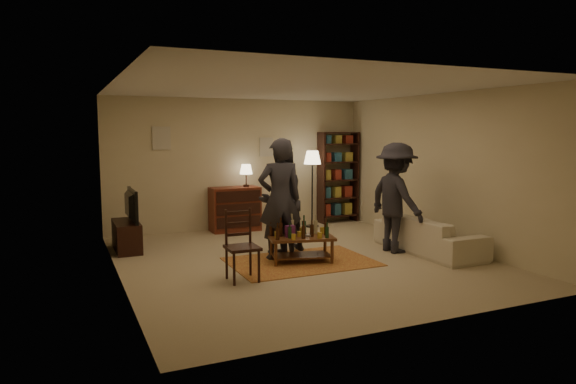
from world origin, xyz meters
TOP-DOWN VIEW (x-y plane):
  - floor at (0.00, 0.00)m, footprint 6.00×6.00m
  - room_shell at (-0.65, 2.98)m, footprint 6.00×6.00m
  - rug at (-0.06, -0.14)m, footprint 2.20×1.50m
  - coffee_table at (-0.07, -0.13)m, footprint 1.09×0.76m
  - dining_chair at (-1.22, -0.65)m, footprint 0.43×0.43m
  - tv_stand at (-2.44, 1.80)m, footprint 0.40×1.00m
  - dresser at (-0.19, 2.71)m, footprint 1.00×0.50m
  - bookshelf at (2.25, 2.78)m, footprint 0.90×0.34m
  - floor_lamp at (1.44, 2.46)m, footprint 0.36×0.36m
  - sofa at (2.20, -0.40)m, footprint 0.81×2.08m
  - person_left at (-0.28, 0.19)m, footprint 0.76×0.55m
  - person_right at (-0.08, 0.61)m, footprint 1.01×0.88m
  - person_by_sofa at (1.70, -0.15)m, footprint 0.76×1.23m

SIDE VIEW (x-z plane):
  - floor at x=0.00m, z-range 0.00..0.00m
  - rug at x=-0.06m, z-range 0.00..0.01m
  - sofa at x=2.20m, z-range 0.00..0.61m
  - coffee_table at x=-0.07m, z-range 0.00..0.75m
  - tv_stand at x=-2.44m, z-range -0.14..0.91m
  - dresser at x=-0.19m, z-range -0.20..1.16m
  - dining_chair at x=-1.22m, z-range 0.03..1.02m
  - person_right at x=-0.08m, z-range 0.00..1.76m
  - person_by_sofa at x=1.70m, z-range 0.00..1.85m
  - person_left at x=-0.28m, z-range 0.00..1.93m
  - bookshelf at x=2.25m, z-range 0.03..2.04m
  - floor_lamp at x=1.44m, z-range 0.56..2.19m
  - room_shell at x=-0.65m, z-range -1.19..4.81m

